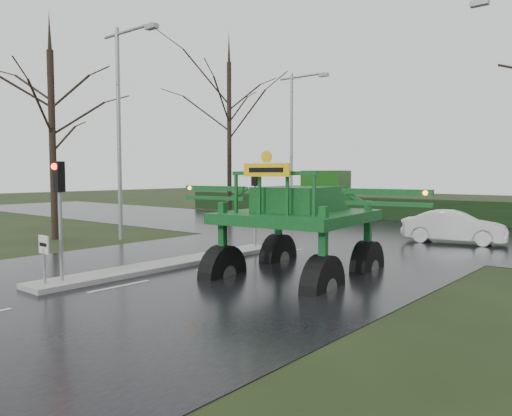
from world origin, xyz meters
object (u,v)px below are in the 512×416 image
Objects in this scene: traffic_signal_near at (59,195)px; street_light_left_far at (295,132)px; crop_sprayer at (227,203)px; street_light_left_near at (122,114)px; white_sedan at (453,243)px; keep_left_sign at (44,252)px; traffic_signal_mid at (255,188)px.

traffic_signal_near is 22.37m from street_light_left_far.
crop_sprayer is (2.40, 4.25, -0.32)m from traffic_signal_near.
traffic_signal_near is 0.35× the size of street_light_left_near.
street_light_left_near reaches higher than white_sedan.
street_light_left_far is at bearing 107.78° from keep_left_sign.
traffic_signal_mid reaches higher than white_sedan.
traffic_signal_mid is at bearing 90.00° from keep_left_sign.
keep_left_sign is 0.30× the size of white_sedan.
street_light_left_far is (-6.89, 21.50, 4.93)m from keep_left_sign.
white_sedan is at bearing 71.41° from keep_left_sign.
street_light_left_near is 14.00m from street_light_left_far.
street_light_left_near is 10.39m from crop_sprayer.
crop_sprayer reaches higher than traffic_signal_near.
street_light_left_near reaches higher than crop_sprayer.
traffic_signal_near is 0.41× the size of crop_sprayer.
street_light_left_near is at bearing -90.00° from street_light_left_far.
white_sedan is (12.45, 9.00, -5.99)m from street_light_left_near.
traffic_signal_mid is at bearing 112.58° from crop_sprayer.
crop_sprayer reaches higher than keep_left_sign.
street_light_left_far is at bearing 118.86° from traffic_signal_mid.
street_light_left_near is (-6.89, 7.50, 4.93)m from keep_left_sign.
keep_left_sign is at bearing -47.41° from street_light_left_near.
keep_left_sign is 0.14× the size of street_light_left_far.
street_light_left_near is at bearing 132.59° from keep_left_sign.
traffic_signal_mid is 0.35× the size of street_light_left_near.
keep_left_sign is 23.11m from street_light_left_far.
street_light_left_near is at bearing 156.57° from crop_sprayer.
white_sedan is at bearing -21.88° from street_light_left_far.
street_light_left_far is (-6.89, 21.01, 3.40)m from traffic_signal_near.
street_light_left_far is 19.52m from crop_sprayer.
street_light_left_far is at bearing 108.17° from traffic_signal_near.
traffic_signal_near reaches higher than keep_left_sign.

